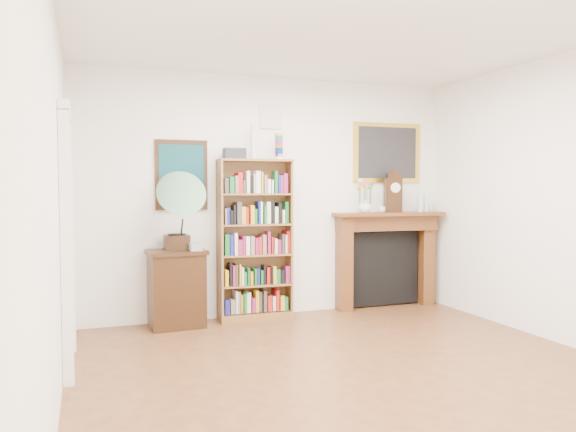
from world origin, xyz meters
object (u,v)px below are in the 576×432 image
Objects in this scene: bookshelf at (255,230)px; gramophone at (178,206)px; teacup at (382,210)px; bottle_right at (426,204)px; fireplace at (385,251)px; side_cabinet at (177,289)px; mantel_clock at (393,193)px; flower_vase at (365,206)px; bottle_left at (421,202)px; cd_stack at (195,247)px.

bookshelf is 0.95m from gramophone.
bottle_right reaches higher than teacup.
bookshelf reaches higher than fireplace.
mantel_clock is (2.71, 0.08, 1.02)m from side_cabinet.
side_cabinet is at bearing 102.17° from gramophone.
bottle_left is (0.78, -0.02, 0.04)m from flower_vase.
gramophone is at bearing -166.41° from bookshelf.
gramophone is 2.51m from teacup.
bottle_left reaches higher than side_cabinet.
bookshelf is 10.54× the size of bottle_right.
side_cabinet is at bearing 143.40° from cd_stack.
gramophone is (0.02, -0.08, 0.89)m from side_cabinet.
fireplace is 0.73m from mantel_clock.
bookshelf is 17.57× the size of cd_stack.
bottle_right is (0.67, 0.03, 0.07)m from teacup.
bookshelf reaches higher than side_cabinet.
bookshelf reaches higher than bottle_left.
fireplace is 0.81m from bottle_right.
flower_vase reaches higher than cd_stack.
flower_vase reaches higher than teacup.
bookshelf is at bearing 179.61° from bottle_left.
bottle_left is at bearing -2.12° from side_cabinet.
flower_vase is 0.88m from bottle_right.
fireplace is 12.04× the size of cd_stack.
bookshelf is 1.76m from fireplace.
teacup is (-0.18, -0.05, -0.20)m from mantel_clock.
gramophone reaches higher than flower_vase.
cd_stack is at bearing -18.13° from gramophone.
bookshelf reaches higher than mantel_clock.
bookshelf is 1.43m from flower_vase.
fireplace is at bearing 6.13° from bookshelf.
cd_stack is 2.38m from teacup.
mantel_clock is 3.05× the size of flower_vase.
flower_vase is at bearing 178.64° from bottle_left.
bottle_right is (3.19, 0.07, 0.88)m from side_cabinet.
side_cabinet is 0.90m from gramophone.
teacup is 0.44× the size of bottle_right.
fireplace is 9.03× the size of flower_vase.
flower_vase is at bearing 4.08° from bookshelf.
side_cabinet is 3.31m from bottle_right.
mantel_clock is 0.50m from bottle_right.
fireplace is 2.48m from cd_stack.
flower_vase is (-0.32, -0.06, 0.57)m from fireplace.
gramophone reaches higher than bottle_left.
flower_vase is 0.80× the size of bottle_right.
mantel_clock reaches higher than teacup.
bottle_left is at bearing 9.98° from mantel_clock.
gramophone reaches higher than fireplace.
bottle_left is (0.46, -0.08, 0.61)m from fireplace.
mantel_clock reaches higher than cd_stack.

